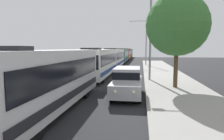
% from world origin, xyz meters
% --- Properties ---
extents(bus_lead, '(2.58, 10.56, 3.21)m').
position_xyz_m(bus_lead, '(-1.30, 12.51, 1.69)').
color(bus_lead, silver).
rests_on(bus_lead, ground_plane).
extents(bus_second_in_line, '(2.58, 10.57, 3.21)m').
position_xyz_m(bus_second_in_line, '(-1.30, 24.41, 1.69)').
color(bus_second_in_line, silver).
rests_on(bus_second_in_line, ground_plane).
extents(bus_middle, '(2.58, 11.56, 3.21)m').
position_xyz_m(bus_middle, '(-1.30, 35.98, 1.69)').
color(bus_middle, silver).
rests_on(bus_middle, ground_plane).
extents(bus_fourth_in_line, '(2.58, 11.82, 3.21)m').
position_xyz_m(bus_fourth_in_line, '(-1.30, 48.71, 1.69)').
color(bus_fourth_in_line, '#33724C').
rests_on(bus_fourth_in_line, ground_plane).
extents(bus_rear, '(2.58, 11.95, 3.21)m').
position_xyz_m(bus_rear, '(-1.30, 61.12, 1.69)').
color(bus_rear, maroon).
rests_on(bus_rear, ground_plane).
extents(bus_tail_end, '(2.58, 10.67, 3.21)m').
position_xyz_m(bus_tail_end, '(-1.30, 74.14, 1.69)').
color(bus_tail_end, '#33724C').
rests_on(bus_tail_end, ground_plane).
extents(white_suv, '(1.86, 4.82, 1.90)m').
position_xyz_m(white_suv, '(2.40, 16.24, 1.03)').
color(white_suv, '#B7B7BC').
rests_on(white_suv, ground_plane).
extents(streetlamp_mid, '(5.64, 0.28, 8.03)m').
position_xyz_m(streetlamp_mid, '(4.10, 22.84, 5.07)').
color(streetlamp_mid, gray).
rests_on(streetlamp_mid, sidewalk).
extents(streetlamp_far, '(6.13, 0.28, 8.22)m').
position_xyz_m(streetlamp_far, '(4.10, 40.86, 5.21)').
color(streetlamp_far, gray).
rests_on(streetlamp_far, sidewalk).
extents(roadside_tree, '(4.71, 4.71, 7.13)m').
position_xyz_m(roadside_tree, '(5.92, 19.20, 4.91)').
color(roadside_tree, '#4C3823').
rests_on(roadside_tree, sidewalk).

